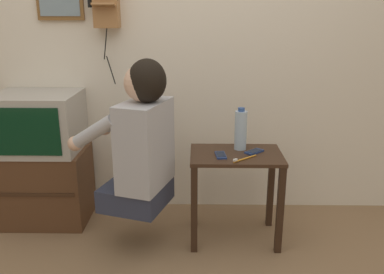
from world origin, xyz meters
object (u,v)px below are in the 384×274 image
(cell_phone_held, at_px, (221,155))
(toothbrush, at_px, (243,159))
(television, at_px, (37,122))
(water_bottle, at_px, (241,130))
(person, at_px, (141,140))
(cell_phone_spare, at_px, (254,152))

(cell_phone_held, bearing_deg, toothbrush, -31.93)
(cell_phone_held, distance_m, toothbrush, 0.15)
(television, relative_size, cell_phone_held, 4.36)
(water_bottle, bearing_deg, cell_phone_held, -134.32)
(person, distance_m, cell_phone_held, 0.49)
(person, height_order, cell_phone_spare, person)
(cell_phone_held, bearing_deg, television, 161.50)
(television, bearing_deg, person, -25.52)
(television, relative_size, toothbrush, 3.68)
(person, xyz_separation_m, cell_phone_held, (0.47, 0.07, -0.12))
(water_bottle, relative_size, toothbrush, 1.78)
(person, bearing_deg, television, 82.19)
(toothbrush, bearing_deg, water_bottle, -39.94)
(cell_phone_held, distance_m, water_bottle, 0.22)
(water_bottle, bearing_deg, television, 173.49)
(television, height_order, water_bottle, television)
(person, xyz_separation_m, toothbrush, (0.61, 0.00, -0.12))
(person, xyz_separation_m, television, (-0.75, 0.36, 0.01))
(cell_phone_held, relative_size, water_bottle, 0.48)
(water_bottle, bearing_deg, person, -161.40)
(cell_phone_held, xyz_separation_m, toothbrush, (0.13, -0.07, 0.00))
(cell_phone_held, relative_size, toothbrush, 0.85)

